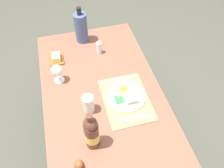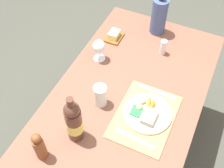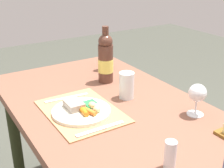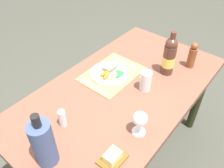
% 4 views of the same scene
% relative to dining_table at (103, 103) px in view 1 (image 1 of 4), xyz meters
% --- Properties ---
extents(ground_plane, '(8.00, 8.00, 0.00)m').
position_rel_dining_table_xyz_m(ground_plane, '(0.00, 0.00, -0.65)').
color(ground_plane, '#45473D').
extents(dining_table, '(1.48, 0.81, 0.74)m').
position_rel_dining_table_xyz_m(dining_table, '(0.00, 0.00, 0.00)').
color(dining_table, brown).
rests_on(dining_table, ground_plane).
extents(placemat, '(0.41, 0.30, 0.01)m').
position_rel_dining_table_xyz_m(placemat, '(-0.08, -0.14, 0.09)').
color(placemat, tan).
rests_on(placemat, dining_table).
extents(dinner_plate, '(0.26, 0.26, 0.05)m').
position_rel_dining_table_xyz_m(dinner_plate, '(-0.06, -0.15, 0.11)').
color(dinner_plate, white).
rests_on(dinner_plate, placemat).
extents(fork, '(0.04, 0.22, 0.00)m').
position_rel_dining_table_xyz_m(fork, '(-0.23, -0.14, 0.10)').
color(fork, silver).
rests_on(fork, placemat).
extents(knife, '(0.02, 0.22, 0.00)m').
position_rel_dining_table_xyz_m(knife, '(0.10, -0.15, 0.10)').
color(knife, silver).
rests_on(knife, placemat).
extents(water_tumbler, '(0.07, 0.07, 0.13)m').
position_rel_dining_table_xyz_m(water_tumbler, '(-0.09, 0.11, 0.15)').
color(water_tumbler, silver).
rests_on(water_tumbler, dining_table).
extents(salt_shaker, '(0.04, 0.04, 0.10)m').
position_rel_dining_table_xyz_m(salt_shaker, '(0.42, -0.07, 0.14)').
color(salt_shaker, white).
rests_on(salt_shaker, dining_table).
extents(butter_dish, '(0.13, 0.10, 0.05)m').
position_rel_dining_table_xyz_m(butter_dish, '(0.42, 0.27, 0.11)').
color(butter_dish, brown).
rests_on(butter_dish, dining_table).
extents(wine_glass, '(0.08, 0.08, 0.14)m').
position_rel_dining_table_xyz_m(wine_glass, '(0.21, 0.27, 0.19)').
color(wine_glass, white).
rests_on(wine_glass, dining_table).
extents(wine_bottle, '(0.08, 0.08, 0.31)m').
position_rel_dining_table_xyz_m(wine_bottle, '(-0.33, 0.14, 0.22)').
color(wine_bottle, '#543125').
rests_on(wine_bottle, dining_table).
extents(cooler_bottle, '(0.10, 0.10, 0.31)m').
position_rel_dining_table_xyz_m(cooler_bottle, '(0.61, 0.03, 0.22)').
color(cooler_bottle, '#435583').
rests_on(cooler_bottle, dining_table).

